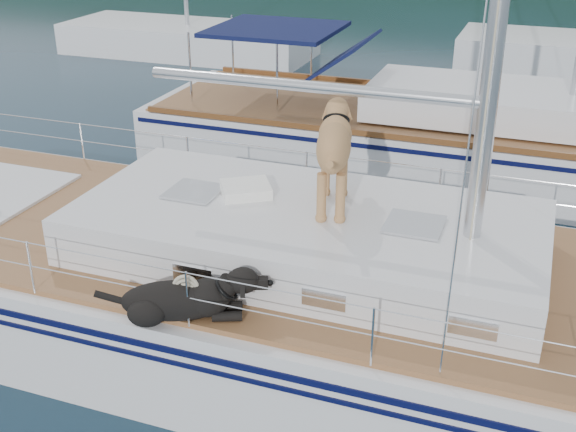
% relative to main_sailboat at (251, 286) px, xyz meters
% --- Properties ---
extents(ground, '(120.00, 120.00, 0.00)m').
position_rel_main_sailboat_xyz_m(ground, '(-0.10, 0.00, -0.68)').
color(ground, black).
rests_on(ground, ground).
extents(main_sailboat, '(12.00, 4.05, 14.01)m').
position_rel_main_sailboat_xyz_m(main_sailboat, '(0.00, 0.00, 0.00)').
color(main_sailboat, silver).
rests_on(main_sailboat, ground).
extents(neighbor_sailboat, '(11.00, 3.50, 13.30)m').
position_rel_main_sailboat_xyz_m(neighbor_sailboat, '(1.18, 6.42, -0.06)').
color(neighbor_sailboat, silver).
rests_on(neighbor_sailboat, ground).
extents(bg_boat_west, '(8.00, 3.00, 11.65)m').
position_rel_main_sailboat_xyz_m(bg_boat_west, '(-8.10, 14.00, -0.24)').
color(bg_boat_west, silver).
rests_on(bg_boat_west, ground).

